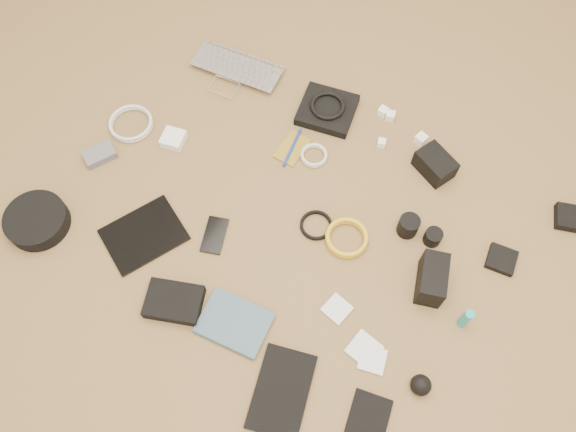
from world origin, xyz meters
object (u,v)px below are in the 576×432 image
Objects in this scene: tablet at (144,235)px; phone at (215,235)px; headphone_case at (37,221)px; laptop at (232,77)px; paperback at (223,346)px; dslr_camera at (435,164)px.

tablet and phone have the same top height.
phone is at bearing 30.57° from headphone_case.
laptop is 0.61m from phone.
phone is at bearing -68.06° from laptop.
laptop is 1.67× the size of paperback.
dslr_camera is (0.77, 0.07, 0.02)m from laptop.
laptop reaches higher than paperback.
laptop is at bearing 98.58° from phone.
dslr_camera is 0.64× the size of paperback.
dslr_camera reaches higher than laptop.
laptop is 0.66m from tablet.
laptop is 2.63× the size of dslr_camera.
paperback reaches higher than phone.
tablet is at bearing 61.76° from paperback.
laptop is 0.77m from dslr_camera.
paperback is at bearing 1.73° from headphone_case.
phone is 0.34m from paperback.
phone is 0.64× the size of headphone_case.
tablet is at bearing -169.48° from phone.
laptop is at bearing 79.91° from headphone_case.
dslr_camera reaches higher than tablet.
paperback is (0.41, -0.13, 0.00)m from tablet.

